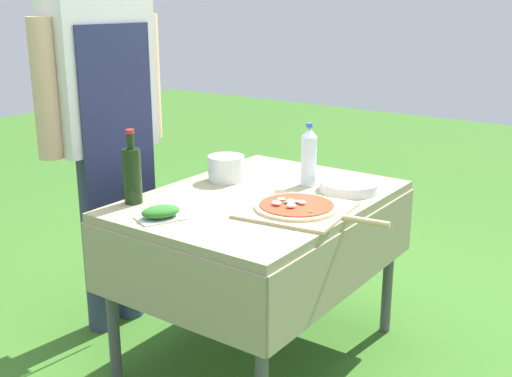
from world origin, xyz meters
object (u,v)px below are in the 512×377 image
(person_cook, at_px, (103,114))
(pizza_on_peel, at_px, (298,208))
(oil_bottle, at_px, (132,174))
(plate_stack, at_px, (349,186))
(mixing_tub, at_px, (226,168))
(herb_container, at_px, (161,213))
(prep_table, at_px, (260,217))
(water_bottle, at_px, (309,156))

(person_cook, relative_size, pizza_on_peel, 3.00)
(oil_bottle, relative_size, plate_stack, 1.16)
(pizza_on_peel, height_order, mixing_tub, mixing_tub)
(oil_bottle, bearing_deg, mixing_tub, -12.18)
(oil_bottle, distance_m, mixing_tub, 0.48)
(pizza_on_peel, xyz_separation_m, herb_container, (-0.36, 0.37, 0.01))
(pizza_on_peel, bearing_deg, oil_bottle, 108.15)
(prep_table, relative_size, oil_bottle, 3.91)
(water_bottle, xyz_separation_m, mixing_tub, (-0.14, 0.33, -0.07))
(mixing_tub, bearing_deg, plate_stack, -71.60)
(pizza_on_peel, bearing_deg, prep_table, 63.49)
(water_bottle, distance_m, herb_container, 0.73)
(oil_bottle, height_order, herb_container, oil_bottle)
(oil_bottle, height_order, water_bottle, oil_bottle)
(person_cook, bearing_deg, oil_bottle, 66.87)
(pizza_on_peel, bearing_deg, mixing_tub, 61.90)
(prep_table, distance_m, pizza_on_peel, 0.26)
(person_cook, bearing_deg, prep_table, 107.19)
(pizza_on_peel, bearing_deg, person_cook, 86.92)
(person_cook, distance_m, herb_container, 0.71)
(person_cook, distance_m, mixing_tub, 0.59)
(plate_stack, bearing_deg, oil_bottle, 135.87)
(prep_table, distance_m, oil_bottle, 0.55)
(pizza_on_peel, relative_size, mixing_tub, 3.56)
(herb_container, bearing_deg, plate_stack, -29.15)
(oil_bottle, relative_size, mixing_tub, 1.84)
(person_cook, height_order, mixing_tub, person_cook)
(person_cook, height_order, plate_stack, person_cook)
(plate_stack, bearing_deg, prep_table, 136.78)
(herb_container, bearing_deg, water_bottle, -17.45)
(plate_stack, bearing_deg, water_bottle, 98.94)
(mixing_tub, height_order, plate_stack, mixing_tub)
(pizza_on_peel, height_order, plate_stack, pizza_on_peel)
(prep_table, relative_size, pizza_on_peel, 2.02)
(oil_bottle, bearing_deg, plate_stack, -44.13)
(water_bottle, distance_m, mixing_tub, 0.37)
(oil_bottle, distance_m, water_bottle, 0.75)
(person_cook, distance_m, water_bottle, 0.92)
(prep_table, height_order, herb_container, herb_container)
(person_cook, bearing_deg, herb_container, 70.05)
(person_cook, relative_size, oil_bottle, 5.82)
(prep_table, distance_m, water_bottle, 0.34)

